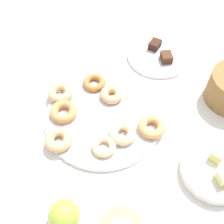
# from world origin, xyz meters

# --- Properties ---
(ground_plane) EXTENTS (2.40, 2.40, 0.00)m
(ground_plane) POSITION_xyz_m (0.00, 0.00, 0.00)
(ground_plane) COLOR white
(donut_plate) EXTENTS (0.39, 0.39, 0.02)m
(donut_plate) POSITION_xyz_m (0.00, 0.00, 0.01)
(donut_plate) COLOR silver
(donut_plate) RESTS_ON ground_plane
(donut_0) EXTENTS (0.09, 0.09, 0.03)m
(donut_0) POSITION_xyz_m (-0.09, 0.01, 0.03)
(donut_0) COLOR tan
(donut_0) RESTS_ON donut_plate
(donut_1) EXTENTS (0.09, 0.09, 0.02)m
(donut_1) POSITION_xyz_m (0.12, 0.02, 0.03)
(donut_1) COLOR #EABC84
(donut_1) RESTS_ON donut_plate
(donut_2) EXTENTS (0.12, 0.12, 0.03)m
(donut_2) POSITION_xyz_m (0.12, -0.12, 0.03)
(donut_2) COLOR tan
(donut_2) RESTS_ON donut_plate
(donut_3) EXTENTS (0.12, 0.12, 0.03)m
(donut_3) POSITION_xyz_m (0.07, 0.07, 0.03)
(donut_3) COLOR #EABC84
(donut_3) RESTS_ON donut_plate
(donut_4) EXTENTS (0.11, 0.11, 0.02)m
(donut_4) POSITION_xyz_m (-0.13, -0.06, 0.03)
(donut_4) COLOR #AD6B33
(donut_4) RESTS_ON donut_plate
(donut_5) EXTENTS (0.09, 0.09, 0.03)m
(donut_5) POSITION_xyz_m (-0.06, -0.17, 0.03)
(donut_5) COLOR tan
(donut_5) RESTS_ON donut_plate
(donut_6) EXTENTS (0.13, 0.13, 0.03)m
(donut_6) POSITION_xyz_m (0.03, 0.16, 0.03)
(donut_6) COLOR tan
(donut_6) RESTS_ON donut_plate
(donut_7) EXTENTS (0.13, 0.13, 0.03)m
(donut_7) POSITION_xyz_m (0.01, -0.13, 0.03)
(donut_7) COLOR #C6844C
(donut_7) RESTS_ON donut_plate
(cake_plate) EXTENTS (0.25, 0.25, 0.02)m
(cake_plate) POSITION_xyz_m (-0.34, 0.16, 0.01)
(cake_plate) COLOR silver
(cake_plate) RESTS_ON ground_plane
(brownie_near) EXTENTS (0.06, 0.06, 0.03)m
(brownie_near) POSITION_xyz_m (-0.38, 0.14, 0.03)
(brownie_near) COLOR #381E14
(brownie_near) RESTS_ON cake_plate
(brownie_far) EXTENTS (0.06, 0.05, 0.03)m
(brownie_far) POSITION_xyz_m (-0.31, 0.19, 0.03)
(brownie_far) COLOR #472819
(brownie_far) RESTS_ON cake_plate
(fruit_bowl) EXTENTS (0.19, 0.19, 0.04)m
(fruit_bowl) POSITION_xyz_m (0.14, 0.35, 0.02)
(fruit_bowl) COLOR silver
(fruit_bowl) RESTS_ON ground_plane
(melon_chunk_left) EXTENTS (0.05, 0.05, 0.04)m
(melon_chunk_left) POSITION_xyz_m (0.11, 0.35, 0.05)
(melon_chunk_left) COLOR #DBD67A
(melon_chunk_left) RESTS_ON fruit_bowl
(melon_chunk_right) EXTENTS (0.05, 0.05, 0.04)m
(melon_chunk_right) POSITION_xyz_m (0.18, 0.37, 0.05)
(melon_chunk_right) COLOR #DBD67A
(melon_chunk_right) RESTS_ON fruit_bowl
(apple) EXTENTS (0.08, 0.08, 0.08)m
(apple) POSITION_xyz_m (0.34, -0.04, 0.04)
(apple) COLOR #93AD38
(apple) RESTS_ON ground_plane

